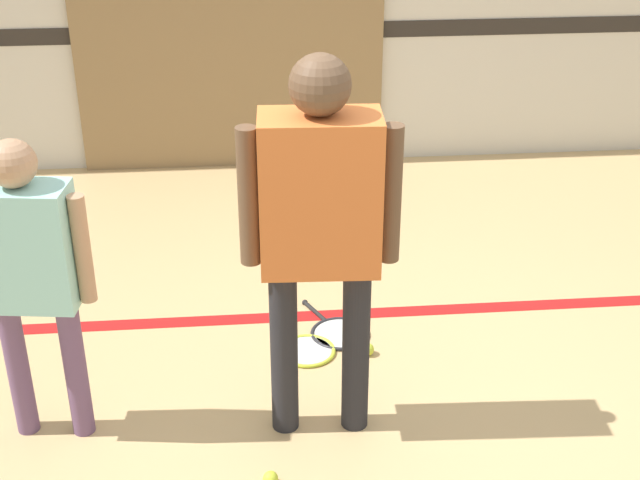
{
  "coord_description": "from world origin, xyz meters",
  "views": [
    {
      "loc": [
        -0.52,
        -3.41,
        2.65
      ],
      "look_at": [
        -0.23,
        -0.14,
        0.96
      ],
      "focal_mm": 50.0,
      "sensor_mm": 36.0,
      "label": 1
    }
  ],
  "objects_px": {
    "person_instructor": "(320,214)",
    "racket_second_spare": "(306,349)",
    "person_student_left": "(29,262)",
    "tennis_ball_by_spare_racket": "(368,349)",
    "racket_spare_on_floor": "(338,332)",
    "tennis_ball_near_instructor": "(271,479)"
  },
  "relations": [
    {
      "from": "tennis_ball_near_instructor",
      "to": "tennis_ball_by_spare_racket",
      "type": "relative_size",
      "value": 1.0
    },
    {
      "from": "racket_spare_on_floor",
      "to": "racket_second_spare",
      "type": "bearing_deg",
      "value": 101.96
    },
    {
      "from": "person_student_left",
      "to": "tennis_ball_by_spare_racket",
      "type": "bearing_deg",
      "value": 24.76
    },
    {
      "from": "person_instructor",
      "to": "person_student_left",
      "type": "xyz_separation_m",
      "value": [
        -1.21,
        0.07,
        -0.2
      ]
    },
    {
      "from": "tennis_ball_by_spare_racket",
      "to": "racket_spare_on_floor",
      "type": "bearing_deg",
      "value": 121.9
    },
    {
      "from": "person_student_left",
      "to": "tennis_ball_near_instructor",
      "type": "distance_m",
      "value": 1.36
    },
    {
      "from": "person_student_left",
      "to": "tennis_ball_near_instructor",
      "type": "bearing_deg",
      "value": -17.54
    },
    {
      "from": "person_instructor",
      "to": "racket_spare_on_floor",
      "type": "xyz_separation_m",
      "value": [
        0.17,
        0.75,
        -1.07
      ]
    },
    {
      "from": "person_instructor",
      "to": "racket_second_spare",
      "type": "distance_m",
      "value": 1.23
    },
    {
      "from": "person_instructor",
      "to": "racket_spare_on_floor",
      "type": "bearing_deg",
      "value": 80.23
    },
    {
      "from": "person_instructor",
      "to": "tennis_ball_by_spare_racket",
      "type": "relative_size",
      "value": 26.48
    },
    {
      "from": "racket_spare_on_floor",
      "to": "tennis_ball_near_instructor",
      "type": "relative_size",
      "value": 8.58
    },
    {
      "from": "person_student_left",
      "to": "racket_spare_on_floor",
      "type": "relative_size",
      "value": 2.5
    },
    {
      "from": "person_instructor",
      "to": "tennis_ball_near_instructor",
      "type": "xyz_separation_m",
      "value": [
        -0.24,
        -0.38,
        -1.05
      ]
    },
    {
      "from": "racket_second_spare",
      "to": "tennis_ball_by_spare_racket",
      "type": "relative_size",
      "value": 8.19
    },
    {
      "from": "racket_spare_on_floor",
      "to": "person_student_left",
      "type": "bearing_deg",
      "value": 90.36
    },
    {
      "from": "person_student_left",
      "to": "racket_spare_on_floor",
      "type": "xyz_separation_m",
      "value": [
        1.37,
        0.68,
        -0.87
      ]
    },
    {
      "from": "person_student_left",
      "to": "racket_spare_on_floor",
      "type": "bearing_deg",
      "value": 33.82
    },
    {
      "from": "person_instructor",
      "to": "tennis_ball_by_spare_racket",
      "type": "xyz_separation_m",
      "value": [
        0.3,
        0.54,
        -1.05
      ]
    },
    {
      "from": "person_instructor",
      "to": "person_student_left",
      "type": "bearing_deg",
      "value": 179.3
    },
    {
      "from": "person_student_left",
      "to": "racket_second_spare",
      "type": "bearing_deg",
      "value": 31.72
    },
    {
      "from": "tennis_ball_near_instructor",
      "to": "tennis_ball_by_spare_racket",
      "type": "bearing_deg",
      "value": 59.55
    }
  ]
}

